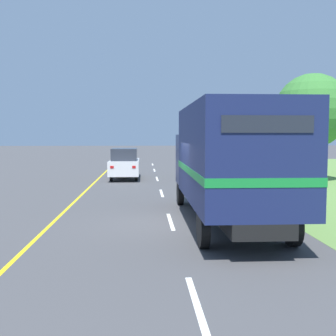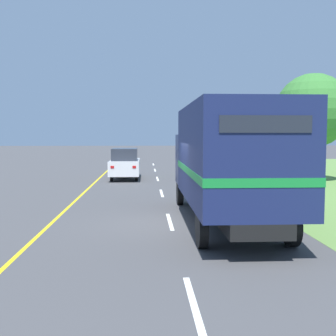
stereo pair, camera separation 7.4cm
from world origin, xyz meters
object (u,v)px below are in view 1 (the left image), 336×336
Objects in this scene: highway_sign at (287,152)px; horse_trailer_truck at (228,160)px; roadside_tree_near at (312,111)px; roadside_tree_mid at (287,131)px; lead_car_white at (125,163)px.

horse_trailer_truck is at bearing -120.36° from highway_sign.
roadside_tree_near is 1.37× the size of roadside_tree_mid.
horse_trailer_truck is 8.86m from highway_sign.
roadside_tree_mid reaches higher than horse_trailer_truck.
roadside_tree_near is (3.06, 4.59, 2.30)m from highway_sign.
highway_sign is (4.48, 7.65, -0.10)m from horse_trailer_truck.
horse_trailer_truck is 1.87× the size of lead_car_white.
horse_trailer_truck is at bearing -121.64° from roadside_tree_near.
lead_car_white is 11.85m from roadside_tree_near.
horse_trailer_truck reaches higher than highway_sign.
roadside_tree_mid is (3.78, 11.12, 1.17)m from highway_sign.
roadside_tree_near is at bearing 58.36° from horse_trailer_truck.
roadside_tree_mid is at bearing 71.22° from highway_sign.
horse_trailer_truck reaches higher than lead_car_white.
roadside_tree_near is (7.54, 12.24, 2.20)m from horse_trailer_truck.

